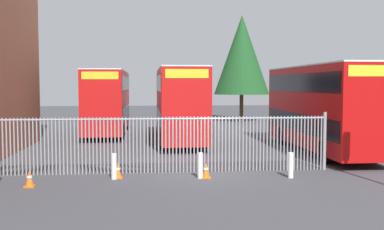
{
  "coord_description": "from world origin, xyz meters",
  "views": [
    {
      "loc": [
        -2.15,
        -17.66,
        3.44
      ],
      "look_at": [
        0.0,
        4.0,
        2.0
      ],
      "focal_mm": 42.46,
      "sensor_mm": 36.0,
      "label": 1
    }
  ],
  "objects_px": {
    "double_decker_bus_near_gate": "(321,105)",
    "bollard_near_left": "(114,166)",
    "double_decker_bus_behind_fence_right": "(108,99)",
    "traffic_cone_near_kerb": "(206,170)",
    "traffic_cone_by_gate": "(118,170)",
    "bollard_center_front": "(200,166)",
    "traffic_cone_mid_forecourt": "(29,178)",
    "bollard_near_right": "(291,165)",
    "double_decker_bus_behind_fence_left": "(179,102)"
  },
  "relations": [
    {
      "from": "double_decker_bus_near_gate",
      "to": "double_decker_bus_behind_fence_left",
      "type": "xyz_separation_m",
      "value": [
        -6.92,
        5.13,
        0.0
      ]
    },
    {
      "from": "double_decker_bus_near_gate",
      "to": "bollard_near_right",
      "type": "height_order",
      "value": "double_decker_bus_near_gate"
    },
    {
      "from": "bollard_center_front",
      "to": "bollard_near_right",
      "type": "relative_size",
      "value": 1.0
    },
    {
      "from": "bollard_near_left",
      "to": "double_decker_bus_behind_fence_left",
      "type": "bearing_deg",
      "value": 73.81
    },
    {
      "from": "bollard_near_left",
      "to": "traffic_cone_mid_forecourt",
      "type": "distance_m",
      "value": 2.93
    },
    {
      "from": "double_decker_bus_near_gate",
      "to": "traffic_cone_near_kerb",
      "type": "xyz_separation_m",
      "value": [
        -6.71,
        -5.93,
        -2.13
      ]
    },
    {
      "from": "bollard_near_right",
      "to": "traffic_cone_near_kerb",
      "type": "distance_m",
      "value": 3.15
    },
    {
      "from": "traffic_cone_by_gate",
      "to": "traffic_cone_mid_forecourt",
      "type": "bearing_deg",
      "value": -158.01
    },
    {
      "from": "traffic_cone_near_kerb",
      "to": "bollard_near_right",
      "type": "bearing_deg",
      "value": -5.33
    },
    {
      "from": "double_decker_bus_behind_fence_right",
      "to": "bollard_center_front",
      "type": "relative_size",
      "value": 11.38
    },
    {
      "from": "bollard_near_left",
      "to": "traffic_cone_by_gate",
      "type": "bearing_deg",
      "value": 53.24
    },
    {
      "from": "bollard_near_left",
      "to": "traffic_cone_mid_forecourt",
      "type": "height_order",
      "value": "bollard_near_left"
    },
    {
      "from": "double_decker_bus_behind_fence_right",
      "to": "bollard_center_front",
      "type": "bearing_deg",
      "value": -73.65
    },
    {
      "from": "double_decker_bus_behind_fence_right",
      "to": "traffic_cone_mid_forecourt",
      "type": "bearing_deg",
      "value": -94.3
    },
    {
      "from": "double_decker_bus_near_gate",
      "to": "bollard_center_front",
      "type": "xyz_separation_m",
      "value": [
        -6.93,
        -5.97,
        -1.95
      ]
    },
    {
      "from": "traffic_cone_mid_forecourt",
      "to": "double_decker_bus_near_gate",
      "type": "bearing_deg",
      "value": 27.9
    },
    {
      "from": "bollard_near_left",
      "to": "traffic_cone_by_gate",
      "type": "distance_m",
      "value": 0.28
    },
    {
      "from": "bollard_center_front",
      "to": "traffic_cone_by_gate",
      "type": "xyz_separation_m",
      "value": [
        -3.03,
        0.33,
        -0.19
      ]
    },
    {
      "from": "bollard_center_front",
      "to": "traffic_cone_near_kerb",
      "type": "distance_m",
      "value": 0.29
    },
    {
      "from": "double_decker_bus_near_gate",
      "to": "traffic_cone_near_kerb",
      "type": "distance_m",
      "value": 9.2
    },
    {
      "from": "traffic_cone_mid_forecourt",
      "to": "traffic_cone_near_kerb",
      "type": "distance_m",
      "value": 6.19
    },
    {
      "from": "double_decker_bus_behind_fence_left",
      "to": "traffic_cone_near_kerb",
      "type": "distance_m",
      "value": 11.26
    },
    {
      "from": "traffic_cone_by_gate",
      "to": "traffic_cone_mid_forecourt",
      "type": "distance_m",
      "value": 3.11
    },
    {
      "from": "double_decker_bus_behind_fence_left",
      "to": "bollard_near_left",
      "type": "bearing_deg",
      "value": -106.19
    },
    {
      "from": "bollard_near_left",
      "to": "bollard_center_front",
      "type": "distance_m",
      "value": 3.16
    },
    {
      "from": "bollard_near_right",
      "to": "double_decker_bus_behind_fence_left",
      "type": "bearing_deg",
      "value": 106.38
    },
    {
      "from": "traffic_cone_by_gate",
      "to": "bollard_center_front",
      "type": "bearing_deg",
      "value": -6.31
    },
    {
      "from": "traffic_cone_mid_forecourt",
      "to": "bollard_center_front",
      "type": "bearing_deg",
      "value": 7.98
    },
    {
      "from": "double_decker_bus_behind_fence_left",
      "to": "traffic_cone_near_kerb",
      "type": "bearing_deg",
      "value": -88.93
    },
    {
      "from": "double_decker_bus_behind_fence_right",
      "to": "traffic_cone_near_kerb",
      "type": "distance_m",
      "value": 16.69
    },
    {
      "from": "traffic_cone_mid_forecourt",
      "to": "bollard_near_right",
      "type": "bearing_deg",
      "value": 3.6
    },
    {
      "from": "bollard_near_right",
      "to": "double_decker_bus_near_gate",
      "type": "bearing_deg",
      "value": 60.07
    },
    {
      "from": "double_decker_bus_near_gate",
      "to": "double_decker_bus_behind_fence_right",
      "type": "bearing_deg",
      "value": 139.52
    },
    {
      "from": "double_decker_bus_behind_fence_right",
      "to": "bollard_center_front",
      "type": "height_order",
      "value": "double_decker_bus_behind_fence_right"
    },
    {
      "from": "bollard_near_left",
      "to": "traffic_cone_by_gate",
      "type": "xyz_separation_m",
      "value": [
        0.13,
        0.17,
        -0.19
      ]
    },
    {
      "from": "double_decker_bus_near_gate",
      "to": "bollard_near_left",
      "type": "distance_m",
      "value": 11.8
    },
    {
      "from": "bollard_near_left",
      "to": "traffic_cone_by_gate",
      "type": "height_order",
      "value": "bollard_near_left"
    },
    {
      "from": "traffic_cone_by_gate",
      "to": "traffic_cone_mid_forecourt",
      "type": "xyz_separation_m",
      "value": [
        -2.88,
        -1.16,
        0.0
      ]
    },
    {
      "from": "double_decker_bus_behind_fence_right",
      "to": "traffic_cone_near_kerb",
      "type": "xyz_separation_m",
      "value": [
        4.88,
        -15.82,
        -2.13
      ]
    },
    {
      "from": "double_decker_bus_behind_fence_right",
      "to": "traffic_cone_mid_forecourt",
      "type": "xyz_separation_m",
      "value": [
        -1.26,
        -16.69,
        -2.13
      ]
    },
    {
      "from": "double_decker_bus_near_gate",
      "to": "bollard_near_right",
      "type": "bearing_deg",
      "value": -119.93
    },
    {
      "from": "traffic_cone_by_gate",
      "to": "double_decker_bus_behind_fence_left",
      "type": "bearing_deg",
      "value": 74.2
    },
    {
      "from": "double_decker_bus_behind_fence_left",
      "to": "traffic_cone_mid_forecourt",
      "type": "xyz_separation_m",
      "value": [
        -5.93,
        -11.93,
        -2.13
      ]
    },
    {
      "from": "traffic_cone_by_gate",
      "to": "traffic_cone_near_kerb",
      "type": "bearing_deg",
      "value": -5.08
    },
    {
      "from": "double_decker_bus_behind_fence_left",
      "to": "double_decker_bus_behind_fence_right",
      "type": "distance_m",
      "value": 6.67
    },
    {
      "from": "double_decker_bus_behind_fence_left",
      "to": "double_decker_bus_behind_fence_right",
      "type": "xyz_separation_m",
      "value": [
        -4.67,
        4.76,
        0.0
      ]
    },
    {
      "from": "double_decker_bus_behind_fence_right",
      "to": "traffic_cone_by_gate",
      "type": "height_order",
      "value": "double_decker_bus_behind_fence_right"
    },
    {
      "from": "bollard_center_front",
      "to": "traffic_cone_by_gate",
      "type": "height_order",
      "value": "bollard_center_front"
    },
    {
      "from": "traffic_cone_by_gate",
      "to": "double_decker_bus_behind_fence_right",
      "type": "bearing_deg",
      "value": 95.97
    },
    {
      "from": "double_decker_bus_near_gate",
      "to": "bollard_near_left",
      "type": "relative_size",
      "value": 11.38
    }
  ]
}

